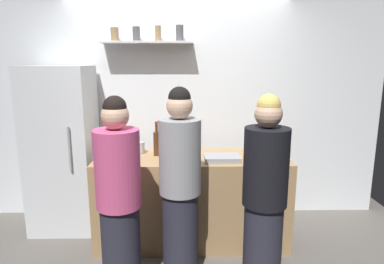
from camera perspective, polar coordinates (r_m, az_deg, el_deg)
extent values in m
cube|color=white|center=(3.97, -2.46, 4.23)|extent=(4.80, 0.10, 2.60)
cube|color=silver|center=(3.81, -7.60, 14.90)|extent=(1.01, 0.22, 0.02)
cylinder|color=olive|center=(3.87, -13.04, 15.91)|extent=(0.09, 0.09, 0.14)
cylinder|color=#4C4C51|center=(3.83, -9.46, 16.15)|extent=(0.08, 0.08, 0.15)
cylinder|color=olive|center=(3.80, -5.81, 16.36)|extent=(0.07, 0.07, 0.16)
cylinder|color=#4C4C51|center=(3.79, -2.12, 16.48)|extent=(0.08, 0.08, 0.17)
cube|color=silver|center=(3.89, -21.18, -2.82)|extent=(0.67, 0.57, 1.79)
cylinder|color=#99999E|center=(3.53, -20.13, -2.69)|extent=(0.02, 0.02, 0.45)
cube|color=#9E7A51|center=(3.49, 0.00, -11.36)|extent=(1.90, 0.66, 0.90)
cube|color=gray|center=(3.21, 5.15, -4.45)|extent=(0.34, 0.24, 0.05)
cylinder|color=#B2B2B7|center=(3.47, -9.05, -2.66)|extent=(0.12, 0.12, 0.12)
cylinder|color=silver|center=(3.44, -9.42, -1.94)|extent=(0.03, 0.02, 0.15)
cylinder|color=silver|center=(3.48, -9.18, -1.47)|extent=(0.03, 0.02, 0.19)
cylinder|color=silver|center=(3.46, -9.05, -1.69)|extent=(0.01, 0.02, 0.17)
cylinder|color=silver|center=(3.45, -8.81, -1.72)|extent=(0.01, 0.02, 0.17)
cylinder|color=#472814|center=(3.37, -6.01, -2.01)|extent=(0.07, 0.07, 0.24)
cylinder|color=#472814|center=(3.33, -6.07, 0.73)|extent=(0.03, 0.03, 0.09)
cylinder|color=maroon|center=(3.32, -6.09, 1.63)|extent=(0.03, 0.03, 0.02)
cylinder|color=#19471E|center=(3.34, -2.53, -2.32)|extent=(0.07, 0.07, 0.21)
cylinder|color=#19471E|center=(3.31, -2.55, 0.17)|extent=(0.03, 0.03, 0.09)
cylinder|color=black|center=(3.30, -2.56, 1.04)|extent=(0.03, 0.03, 0.02)
cylinder|color=silver|center=(3.18, 12.31, -3.35)|extent=(0.09, 0.09, 0.21)
cylinder|color=silver|center=(3.15, 12.41, -1.26)|extent=(0.05, 0.05, 0.03)
cylinder|color=yellow|center=(3.14, 12.42, -0.84)|extent=(0.06, 0.06, 0.02)
cylinder|color=#262633|center=(2.86, 11.85, -18.84)|extent=(0.30, 0.30, 0.75)
cylinder|color=black|center=(2.58, 12.48, -5.81)|extent=(0.34, 0.34, 0.60)
sphere|color=#D8AD8C|center=(2.49, 12.89, 3.00)|extent=(0.20, 0.20, 0.20)
sphere|color=#D8B759|center=(2.49, 12.95, 4.40)|extent=(0.17, 0.17, 0.17)
cylinder|color=#262633|center=(2.84, -11.92, -19.14)|extent=(0.30, 0.30, 0.75)
cylinder|color=#D14C7F|center=(2.56, -12.56, -6.12)|extent=(0.34, 0.34, 0.59)
sphere|color=#D8AD8C|center=(2.47, -12.97, 2.70)|extent=(0.20, 0.20, 0.20)
sphere|color=black|center=(2.46, -13.03, 4.10)|extent=(0.17, 0.17, 0.17)
cylinder|color=#262633|center=(2.96, -1.97, -17.17)|extent=(0.30, 0.30, 0.77)
cylinder|color=gray|center=(2.70, -2.07, -4.21)|extent=(0.34, 0.34, 0.61)
sphere|color=#D8AD8C|center=(2.62, -2.14, 4.46)|extent=(0.21, 0.21, 0.21)
sphere|color=black|center=(2.61, -2.15, 5.82)|extent=(0.18, 0.18, 0.18)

